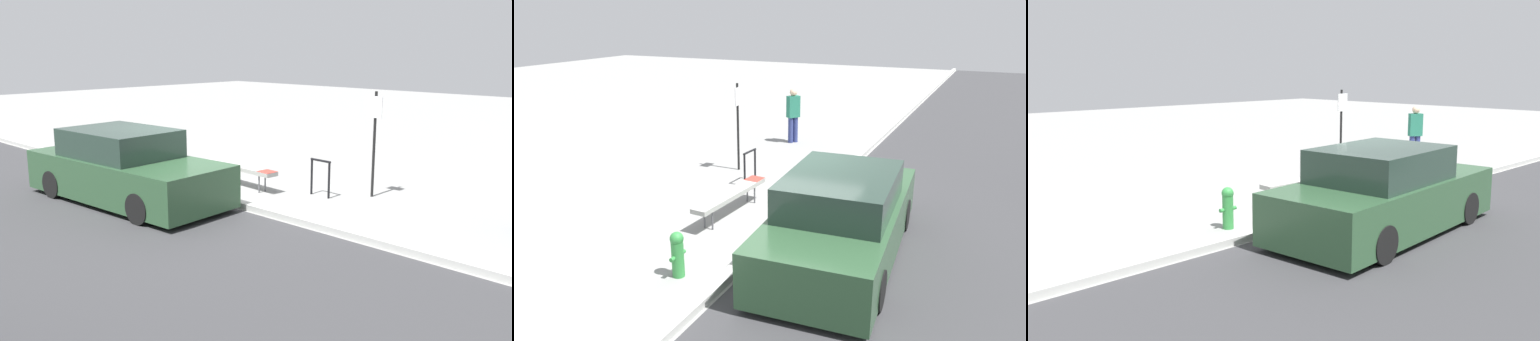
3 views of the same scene
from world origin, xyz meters
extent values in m
plane|color=gray|center=(0.00, 0.00, 0.00)|extent=(60.00, 60.00, 0.00)
cube|color=#B7B7B2|center=(0.00, 0.00, 0.07)|extent=(60.00, 0.20, 0.13)
cylinder|color=#515156|center=(-0.81, 1.21, 0.20)|extent=(0.04, 0.04, 0.40)
cylinder|color=#515156|center=(0.80, 1.12, 0.20)|extent=(0.04, 0.04, 0.40)
cylinder|color=#515156|center=(-0.80, 1.40, 0.20)|extent=(0.04, 0.04, 0.40)
cylinder|color=#515156|center=(0.81, 1.31, 0.20)|extent=(0.04, 0.04, 0.40)
cube|color=#999993|center=(0.00, 1.26, 0.45)|extent=(2.31, 0.48, 0.10)
cube|color=red|center=(0.96, 1.20, 0.50)|extent=(0.38, 0.36, 0.01)
cylinder|color=black|center=(1.71, 1.85, 0.40)|extent=(0.05, 0.05, 0.80)
cylinder|color=black|center=(2.21, 1.83, 0.40)|extent=(0.05, 0.05, 0.80)
cylinder|color=black|center=(1.96, 1.84, 0.80)|extent=(0.55, 0.08, 0.05)
cylinder|color=black|center=(2.80, 2.62, 1.15)|extent=(0.06, 0.06, 2.30)
cube|color=white|center=(2.80, 2.58, 1.97)|extent=(0.36, 0.02, 0.46)
cylinder|color=#338C3F|center=(-2.56, 0.77, 0.30)|extent=(0.20, 0.20, 0.60)
sphere|color=#338C3F|center=(-2.56, 0.77, 0.66)|extent=(0.22, 0.22, 0.22)
cylinder|color=#338C3F|center=(-2.70, 0.77, 0.36)|extent=(0.08, 0.07, 0.07)
cylinder|color=#338C3F|center=(-2.42, 0.77, 0.36)|extent=(0.08, 0.07, 0.07)
cylinder|color=black|center=(0.70, -0.37, 0.30)|extent=(0.61, 0.22, 0.60)
cylinder|color=black|center=(0.82, -2.11, 0.30)|extent=(0.61, 0.22, 0.60)
cylinder|color=black|center=(-2.24, -0.57, 0.30)|extent=(0.61, 0.22, 0.60)
cylinder|color=black|center=(-2.12, -2.31, 0.30)|extent=(0.61, 0.22, 0.60)
cube|color=#2D5133|center=(-0.71, -1.34, 0.53)|extent=(4.87, 2.21, 0.85)
cube|color=#253930|center=(-0.90, -1.35, 1.24)|extent=(2.39, 1.85, 0.59)
camera|label=1|loc=(9.45, -7.82, 3.23)|focal=40.00mm
camera|label=2|loc=(-8.34, -3.60, 4.05)|focal=35.00mm
camera|label=3|loc=(-8.82, -7.06, 2.88)|focal=40.00mm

